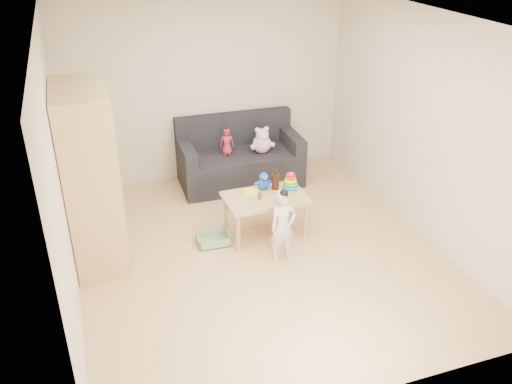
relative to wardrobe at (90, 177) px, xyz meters
name	(u,v)px	position (x,y,z in m)	size (l,w,h in m)	color
room	(259,148)	(1.72, -0.54, 0.32)	(4.50, 4.50, 4.50)	tan
wardrobe	(90,177)	(0.00, 0.00, 0.00)	(0.55, 1.09, 1.96)	tan
sofa	(240,168)	(2.06, 1.26, -0.74)	(1.70, 0.85, 0.48)	black
play_table	(265,215)	(1.92, -0.17, -0.73)	(0.97, 0.61, 0.51)	tan
storage_bin	(213,239)	(1.27, -0.18, -0.93)	(0.38, 0.28, 0.11)	gray
toddler	(283,227)	(1.92, -0.75, -0.57)	(0.31, 0.20, 0.83)	silver
pink_bear	(262,142)	(2.35, 1.16, -0.35)	(0.28, 0.24, 0.32)	#EEAFC4
doll	(227,142)	(1.86, 1.24, -0.32)	(0.19, 0.13, 0.37)	#A71F3F
ring_stacker	(290,183)	(2.27, -0.10, -0.38)	(0.20, 0.20, 0.22)	#E0BE0B
brown_bottle	(275,181)	(2.10, -0.02, -0.36)	(0.09, 0.09, 0.26)	black
blue_plush	(264,181)	(1.97, 0.02, -0.36)	(0.19, 0.15, 0.23)	blue
wooden_figure	(260,196)	(1.83, -0.23, -0.41)	(0.05, 0.04, 0.12)	brown
yellow_book	(251,192)	(1.80, -0.01, -0.47)	(0.18, 0.18, 0.01)	#FFF11A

